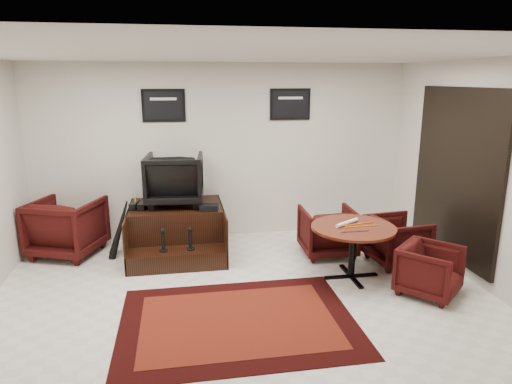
# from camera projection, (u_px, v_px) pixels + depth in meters

# --- Properties ---
(ground) EXTENTS (6.00, 6.00, 0.00)m
(ground) POSITION_uv_depth(u_px,v_px,m) (246.00, 305.00, 5.30)
(ground) COLOR white
(ground) RESTS_ON ground
(room_shell) EXTENTS (6.02, 5.02, 2.81)m
(room_shell) POSITION_uv_depth(u_px,v_px,m) (280.00, 150.00, 5.05)
(room_shell) COLOR beige
(room_shell) RESTS_ON ground
(area_rug) EXTENTS (2.52, 1.89, 0.01)m
(area_rug) POSITION_uv_depth(u_px,v_px,m) (238.00, 321.00, 4.93)
(area_rug) COLOR black
(area_rug) RESTS_ON ground
(shine_podium) EXTENTS (1.38, 1.42, 0.71)m
(shine_podium) POSITION_uv_depth(u_px,v_px,m) (177.00, 231.00, 6.85)
(shine_podium) COLOR black
(shine_podium) RESTS_ON ground
(shine_chair) EXTENTS (0.89, 0.84, 0.85)m
(shine_chair) POSITION_uv_depth(u_px,v_px,m) (175.00, 176.00, 6.79)
(shine_chair) COLOR black
(shine_chair) RESTS_ON shine_podium
(shoes_pair) EXTENTS (0.26, 0.30, 0.10)m
(shoes_pair) POSITION_uv_depth(u_px,v_px,m) (138.00, 205.00, 6.63)
(shoes_pair) COLOR black
(shoes_pair) RESTS_ON shine_podium
(polish_kit) EXTENTS (0.28, 0.22, 0.09)m
(polish_kit) POSITION_uv_depth(u_px,v_px,m) (209.00, 208.00, 6.54)
(polish_kit) COLOR black
(polish_kit) RESTS_ON shine_podium
(umbrella_black) EXTENTS (0.30, 0.11, 0.82)m
(umbrella_black) POSITION_uv_depth(u_px,v_px,m) (119.00, 232.00, 6.57)
(umbrella_black) COLOR black
(umbrella_black) RESTS_ON ground
(umbrella_hooked) EXTENTS (0.32, 0.12, 0.85)m
(umbrella_hooked) POSITION_uv_depth(u_px,v_px,m) (120.00, 227.00, 6.71)
(umbrella_hooked) COLOR black
(umbrella_hooked) RESTS_ON ground
(armchair_side) EXTENTS (1.15, 1.11, 0.93)m
(armchair_side) POSITION_uv_depth(u_px,v_px,m) (67.00, 224.00, 6.72)
(armchair_side) COLOR black
(armchair_side) RESTS_ON ground
(meeting_table) EXTENTS (1.08, 1.08, 0.71)m
(meeting_table) POSITION_uv_depth(u_px,v_px,m) (353.00, 233.00, 5.88)
(meeting_table) COLOR #401009
(meeting_table) RESTS_ON ground
(table_chair_back) EXTENTS (0.78, 0.73, 0.78)m
(table_chair_back) POSITION_uv_depth(u_px,v_px,m) (328.00, 229.00, 6.74)
(table_chair_back) COLOR black
(table_chair_back) RESTS_ON ground
(table_chair_window) EXTENTS (0.75, 0.79, 0.74)m
(table_chair_window) POSITION_uv_depth(u_px,v_px,m) (397.00, 238.00, 6.41)
(table_chair_window) COLOR black
(table_chair_window) RESTS_ON ground
(table_chair_corner) EXTENTS (0.90, 0.90, 0.68)m
(table_chair_corner) POSITION_uv_depth(u_px,v_px,m) (430.00, 268.00, 5.49)
(table_chair_corner) COLOR black
(table_chair_corner) RESTS_ON ground
(paper_roll) EXTENTS (0.38, 0.27, 0.05)m
(paper_roll) POSITION_uv_depth(u_px,v_px,m) (347.00, 223.00, 5.93)
(paper_roll) COLOR white
(paper_roll) RESTS_ON meeting_table
(table_clutter) EXTENTS (0.57, 0.35, 0.01)m
(table_clutter) POSITION_uv_depth(u_px,v_px,m) (359.00, 226.00, 5.84)
(table_clutter) COLOR orange
(table_clutter) RESTS_ON meeting_table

